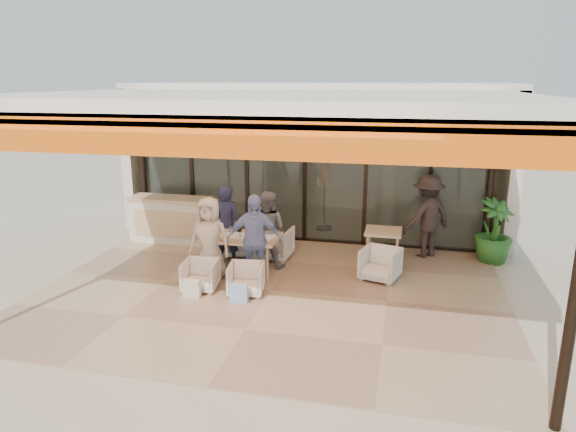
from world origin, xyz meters
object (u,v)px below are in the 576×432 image
at_px(dining_table, 239,239).
at_px(chair_far_left, 235,240).
at_px(host_counter, 171,219).
at_px(diner_cream, 210,239).
at_px(side_chair, 380,263).
at_px(diner_navy, 226,225).
at_px(diner_periwinkle, 254,240).
at_px(chair_near_left, 200,274).
at_px(side_table, 383,235).
at_px(chair_far_right, 274,241).
at_px(standing_woman, 427,217).
at_px(potted_palm, 494,231).
at_px(chair_near_right, 246,278).
at_px(diner_grey, 267,229).

bearing_deg(dining_table, chair_far_left, 113.70).
distance_m(host_counter, diner_cream, 2.65).
bearing_deg(side_chair, diner_navy, -167.88).
relative_size(chair_far_left, diner_periwinkle, 0.41).
distance_m(host_counter, chair_near_left, 3.04).
height_order(chair_far_left, diner_navy, diner_navy).
height_order(dining_table, diner_navy, diner_navy).
relative_size(diner_navy, diner_cream, 1.03).
bearing_deg(side_chair, side_table, 106.01).
relative_size(dining_table, diner_cream, 0.96).
height_order(chair_far_right, chair_near_left, chair_far_right).
relative_size(diner_periwinkle, side_table, 2.24).
bearing_deg(diner_navy, standing_woman, -159.23).
bearing_deg(potted_palm, side_chair, -145.34).
bearing_deg(diner_cream, chair_near_right, -31.10).
distance_m(host_counter, standing_woman, 5.65).
height_order(diner_periwinkle, standing_woman, standing_woman).
relative_size(chair_far_right, diner_periwinkle, 0.44).
bearing_deg(chair_near_left, side_table, 27.23).
distance_m(diner_navy, diner_cream, 0.90).
height_order(side_chair, standing_woman, standing_woman).
xyz_separation_m(host_counter, chair_near_right, (2.57, -2.49, -0.23)).
height_order(chair_far_left, side_table, side_table).
bearing_deg(dining_table, side_table, 20.47).
relative_size(diner_grey, diner_periwinkle, 0.92).
height_order(diner_navy, diner_grey, diner_navy).
bearing_deg(side_chair, standing_woman, 76.80).
bearing_deg(chair_far_right, host_counter, -8.86).
xyz_separation_m(dining_table, chair_far_right, (0.43, 0.94, -0.32)).
distance_m(diner_grey, side_chair, 2.27).
distance_m(dining_table, chair_far_left, 1.09).
bearing_deg(diner_grey, diner_cream, 51.15).
height_order(chair_far_right, diner_cream, diner_cream).
relative_size(diner_cream, standing_woman, 0.90).
bearing_deg(diner_navy, chair_near_right, 123.23).
height_order(diner_cream, side_chair, diner_cream).
xyz_separation_m(dining_table, diner_cream, (-0.41, -0.46, 0.10)).
bearing_deg(chair_near_right, host_counter, 127.39).
distance_m(host_counter, diner_grey, 2.80).
distance_m(diner_cream, diner_periwinkle, 0.84).
distance_m(chair_far_right, potted_palm, 4.46).
relative_size(dining_table, diner_grey, 0.98).
distance_m(diner_cream, potted_palm, 5.66).
bearing_deg(chair_near_left, host_counter, 119.58).
bearing_deg(dining_table, side_chair, 5.11).
height_order(chair_near_right, diner_cream, diner_cream).
bearing_deg(side_table, chair_far_right, -178.91).
distance_m(host_counter, diner_navy, 2.06).
relative_size(chair_far_left, chair_far_right, 0.94).
bearing_deg(diner_cream, host_counter, 130.67).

